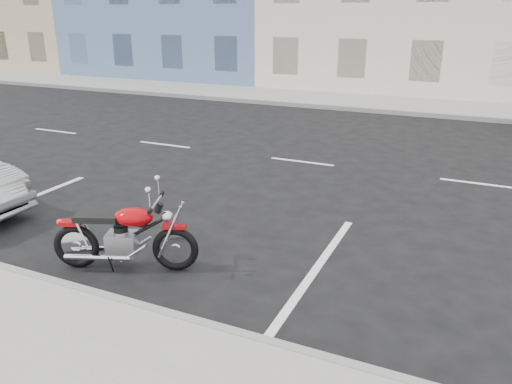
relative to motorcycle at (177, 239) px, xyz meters
The scene contains 4 objects.
ground 6.13m from the motorcycle, 73.20° to the left, with size 120.00×120.00×0.00m, color black.
sidewalk_far 14.91m from the motorcycle, 102.53° to the left, with size 80.00×3.40×0.15m, color gray.
curb_far 13.26m from the motorcycle, 104.12° to the left, with size 80.00×0.12×0.16m, color gray.
motorcycle is the anchor object (origin of this frame).
Camera 1 is at (1.83, -11.09, 3.43)m, focal length 35.00 mm.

